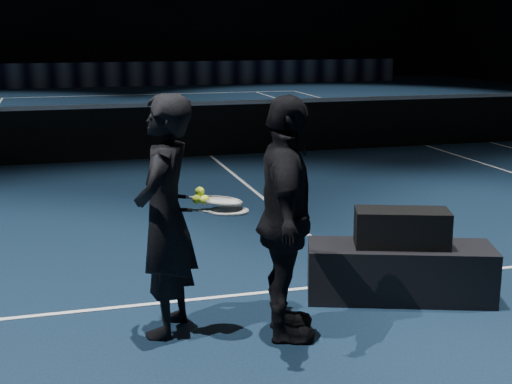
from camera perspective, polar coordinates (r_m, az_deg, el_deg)
The scene contains 13 objects.
floor at distance 12.21m, azimuth -3.59°, elevation 2.84°, with size 36.00×36.00×0.00m, color black.
court_lines at distance 12.21m, azimuth -3.59°, elevation 2.86°, with size 10.98×23.78×0.01m, color white, non-canonical shape.
net_mesh at distance 12.14m, azimuth -3.62°, elevation 4.93°, with size 12.80×0.02×0.86m, color black.
net_tape at distance 12.09m, azimuth -3.65°, elevation 7.11°, with size 12.80×0.03×0.07m, color white.
sponsor_backdrop at distance 27.43m, azimuth -10.52°, elevation 9.25°, with size 22.00×0.15×0.90m, color black.
player_bench at distance 5.93m, azimuth 11.42°, elevation -6.28°, with size 1.48×0.49×0.44m, color black.
racket_bag at distance 5.82m, azimuth 11.59°, elevation -2.83°, with size 0.74×0.32×0.30m, color black.
bag_signature at distance 5.68m, azimuth 12.32°, elevation -3.25°, with size 0.35×0.00×0.10m, color white.
player_a at distance 5.04m, azimuth -7.29°, elevation -1.96°, with size 0.63×0.41×1.72m, color black.
player_b at distance 4.92m, azimuth 2.41°, elevation -2.23°, with size 1.01×0.42×1.72m, color black.
racket_lower at distance 4.95m, azimuth -2.22°, elevation -1.53°, with size 0.68×0.22×0.03m, color black, non-canonical shape.
racket_upper at distance 4.98m, azimuth -2.73°, elevation -0.72°, with size 0.68×0.22×0.03m, color black, non-canonical shape.
tennis_balls at distance 4.96m, azimuth -4.46°, elevation -0.42°, with size 0.12×0.10×0.12m, color #B9F133, non-canonical shape.
Camera 1 is at (-2.50, -11.76, 2.16)m, focal length 50.00 mm.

